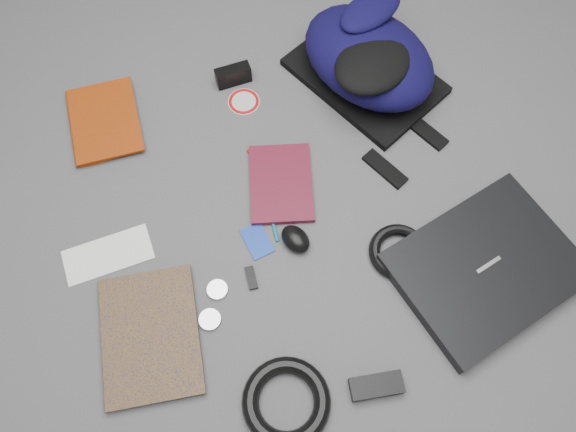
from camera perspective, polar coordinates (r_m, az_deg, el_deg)
name	(u,v)px	position (r m, az deg, el deg)	size (l,w,h in m)	color
ground	(288,219)	(1.34, 0.00, -0.35)	(4.00, 4.00, 0.00)	#4F4F51
backpack	(369,57)	(1.50, 8.19, 15.69)	(0.29, 0.42, 0.17)	black
laptop	(486,268)	(1.35, 19.45, -4.96)	(0.39, 0.31, 0.04)	black
textbook_red	(70,129)	(1.55, -21.23, 8.23)	(0.17, 0.23, 0.03)	maroon
comic_book	(102,344)	(1.30, -18.39, -12.27)	(0.21, 0.29, 0.02)	#9A6B0B
envelope	(108,255)	(1.37, -17.82, -3.77)	(0.20, 0.09, 0.00)	white
dvd_case	(281,183)	(1.37, -0.72, 3.32)	(0.15, 0.21, 0.02)	#490E1C
compact_camera	(233,75)	(1.53, -5.59, 14.03)	(0.09, 0.03, 0.05)	black
sticker_disc	(244,102)	(1.51, -4.51, 11.49)	(0.08, 0.08, 0.00)	silver
pen_teal	(270,213)	(1.34, -1.79, 0.30)	(0.01, 0.01, 0.15)	#0E6A83
pen_red	(262,170)	(1.40, -2.65, 4.68)	(0.01, 0.01, 0.14)	#AA1C0D
id_badge	(257,241)	(1.32, -3.15, -2.54)	(0.05, 0.08, 0.00)	#1638A8
usb_black	(251,278)	(1.29, -3.74, -6.30)	(0.02, 0.05, 0.01)	black
usb_silver	(308,203)	(1.35, 2.04, 1.37)	(0.02, 0.05, 0.01)	silver
mouse	(295,239)	(1.30, 0.77, -2.35)	(0.06, 0.08, 0.04)	black
headphone_left	(210,320)	(1.27, -7.93, -10.39)	(0.05, 0.05, 0.01)	silver
headphone_right	(217,290)	(1.28, -7.18, -7.44)	(0.05, 0.05, 0.01)	silver
cable_coil	(399,252)	(1.32, 11.17, -3.60)	(0.14, 0.14, 0.03)	black
power_brick	(376,386)	(1.24, 8.96, -16.68)	(0.11, 0.05, 0.03)	black
power_cord_coil	(286,402)	(1.21, -0.17, -18.34)	(0.18, 0.18, 0.04)	black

